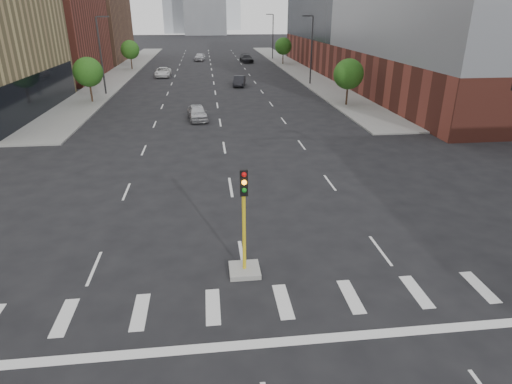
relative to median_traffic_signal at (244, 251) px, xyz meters
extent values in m
cube|color=gray|center=(-15.00, 65.03, -0.90)|extent=(5.00, 92.00, 0.15)
cube|color=gray|center=(15.00, 65.03, -0.90)|extent=(5.00, 92.00, 0.15)
cube|color=brown|center=(-27.50, 57.03, 5.03)|extent=(20.00, 22.00, 12.00)
cube|color=brown|center=(-27.50, 83.03, 5.53)|extent=(20.00, 24.00, 13.00)
cube|color=brown|center=(29.50, 51.03, 1.53)|extent=(24.00, 70.00, 5.00)
cube|color=#999993|center=(0.00, 0.03, -0.87)|extent=(1.20, 1.20, 0.20)
cylinder|color=gold|center=(0.00, 0.03, 0.83)|extent=(0.14, 0.14, 3.20)
cube|color=black|center=(0.00, -0.15, 2.93)|extent=(0.28, 0.18, 1.00)
sphere|color=red|center=(0.00, -0.25, 3.28)|extent=(0.18, 0.18, 0.18)
sphere|color=orange|center=(0.00, -0.25, 2.98)|extent=(0.18, 0.18, 0.18)
sphere|color=#0C7F19|center=(0.00, -0.25, 2.68)|extent=(0.18, 0.18, 0.18)
cylinder|color=#2D2D30|center=(13.50, 46.03, 3.53)|extent=(0.20, 0.20, 9.00)
cube|color=#2D2D30|center=(12.70, 46.03, 8.03)|extent=(1.40, 0.22, 0.15)
cylinder|color=#2D2D30|center=(13.50, 81.03, 3.53)|extent=(0.20, 0.20, 9.00)
cube|color=#2D2D30|center=(12.70, 81.03, 8.03)|extent=(1.40, 0.22, 0.15)
cylinder|color=#2D2D30|center=(-13.50, 41.03, 3.53)|extent=(0.20, 0.20, 9.00)
cube|color=#2D2D30|center=(-12.70, 41.03, 8.03)|extent=(1.40, 0.22, 0.15)
cylinder|color=#382619|center=(-14.00, 36.03, 0.05)|extent=(0.20, 0.20, 1.75)
sphere|color=#1C4311|center=(-14.00, 36.03, 2.43)|extent=(3.20, 3.20, 3.20)
cylinder|color=#382619|center=(-14.00, 66.03, 0.05)|extent=(0.20, 0.20, 1.75)
sphere|color=#1C4311|center=(-14.00, 66.03, 2.43)|extent=(3.20, 3.20, 3.20)
cylinder|color=#382619|center=(14.00, 31.03, 0.05)|extent=(0.20, 0.20, 1.75)
sphere|color=#1C4311|center=(14.00, 31.03, 2.43)|extent=(3.20, 3.20, 3.20)
cylinder|color=#382619|center=(14.00, 71.03, 0.05)|extent=(0.20, 0.20, 1.75)
sphere|color=#1C4311|center=(14.00, 71.03, 2.43)|extent=(3.20, 3.20, 3.20)
imported|color=#B3B4B8|center=(-2.09, 26.29, -0.26)|extent=(2.20, 4.38, 1.43)
imported|color=black|center=(3.47, 45.79, -0.29)|extent=(2.12, 4.32, 1.36)
imported|color=white|center=(-7.78, 56.45, -0.26)|extent=(2.39, 5.14, 1.43)
imported|color=black|center=(7.30, 75.47, -0.21)|extent=(2.56, 5.43, 1.53)
imported|color=#BABBBF|center=(-2.12, 79.91, -0.18)|extent=(2.49, 4.85, 1.58)
camera|label=1|loc=(-1.21, -14.29, 8.57)|focal=30.00mm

